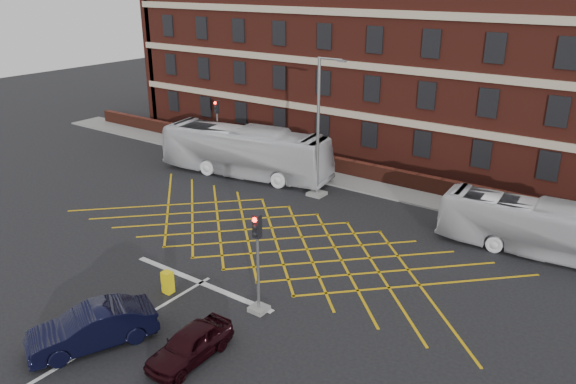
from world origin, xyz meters
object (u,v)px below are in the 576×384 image
Objects in this scene: bus_right at (541,228)px; street_lamp at (319,151)px; traffic_light_far at (218,134)px; utility_cabinet at (168,282)px; car_maroon at (190,344)px; direction_signs at (223,135)px; traffic_light_near at (258,273)px; bus_left at (245,151)px; car_navy at (92,327)px.

bus_right is 1.14× the size of street_lamp.
traffic_light_far reaches higher than utility_cabinet.
direction_signs is (-15.94, 19.58, 0.78)m from car_maroon.
traffic_light_near is 13.36m from street_lamp.
traffic_light_far is (-4.42, 2.11, 0.08)m from bus_left.
bus_left is 19.61m from car_navy.
street_lamp is (6.13, -0.39, 1.20)m from bus_left.
car_maroon is 0.82× the size of traffic_light_far.
direction_signs is (-23.99, 3.75, 0.03)m from bus_right.
car_maroon is at bearing -91.12° from traffic_light_near.
car_maroon is (-8.05, -15.83, -0.75)m from bus_right.
street_lamp is at bearing 112.48° from traffic_light_near.
traffic_light_near reaches higher than direction_signs.
street_lamp is at bearing 84.79° from bus_right.
direction_signs is (-12.45, 21.11, 0.62)m from car_navy.
car_maroon is 24.29m from traffic_light_far.
bus_left is 3.43× the size of car_maroon.
street_lamp is (-1.53, 17.63, 2.13)m from car_navy.
direction_signs is at bearing 77.12° from bus_right.
bus_right is 17.88m from utility_cabinet.
utility_cabinet is at bearing 145.65° from car_maroon.
bus_left is at bearing 84.00° from bus_right.
car_navy reaches higher than utility_cabinet.
bus_right is 24.28m from direction_signs.
car_navy is at bearing -82.91° from utility_cabinet.
bus_right is 2.76× the size of car_maroon.
car_navy is (7.67, -18.03, -0.92)m from bus_left.
car_navy is 3.81m from car_maroon.
car_navy is at bearing -59.02° from traffic_light_far.
traffic_light_far is 1.94× the size of direction_signs.
car_navy is 2.09× the size of direction_signs.
traffic_light_far reaches higher than bus_left.
direction_signs reaches higher than car_navy.
bus_left is 2.83× the size of traffic_light_near.
traffic_light_far reaches higher than car_navy.
car_maroon is 0.82× the size of traffic_light_near.
bus_left is 6.26m from street_lamp.
street_lamp reaches higher than car_navy.
bus_right reaches higher than car_maroon.
traffic_light_far is at bearing 129.16° from car_maroon.
direction_signs is (-16.01, 15.77, -0.39)m from traffic_light_near.
traffic_light_near reaches higher than bus_right.
bus_right is at bearing -1.21° from street_lamp.
traffic_light_near is (3.56, 5.33, 1.01)m from car_navy.
traffic_light_near is 0.50× the size of street_lamp.
traffic_light_far is at bearing 136.60° from traffic_light_near.
bus_right is 2.27× the size of traffic_light_near.
street_lamp is at bearing -102.37° from bus_left.
street_lamp is (-5.02, 16.11, 2.28)m from car_maroon.
car_maroon is at bearing 149.03° from bus_right.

